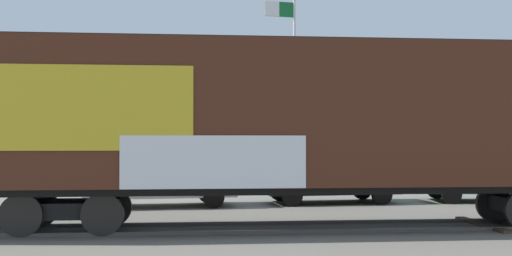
{
  "coord_description": "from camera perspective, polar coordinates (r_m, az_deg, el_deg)",
  "views": [
    {
      "loc": [
        -2.83,
        -13.81,
        2.04
      ],
      "look_at": [
        -0.86,
        0.6,
        2.35
      ],
      "focal_mm": 42.3,
      "sensor_mm": 36.0,
      "label": 1
    }
  ],
  "objects": [
    {
      "name": "parked_car_green",
      "position": [
        21.88,
        21.04,
        -4.24
      ],
      "size": [
        4.72,
        2.57,
        1.75
      ],
      "color": "#1E5933",
      "rests_on": "ground_plane"
    },
    {
      "name": "freight_car",
      "position": [
        14.19,
        5.47,
        0.89
      ],
      "size": [
        18.02,
        3.66,
        4.47
      ],
      "color": "#472316",
      "rests_on": "ground_plane"
    },
    {
      "name": "ground_plane",
      "position": [
        14.24,
        3.83,
        -9.47
      ],
      "size": [
        260.0,
        260.0,
        0.0
      ],
      "primitive_type": "plane",
      "color": "slate"
    },
    {
      "name": "parked_car_white",
      "position": [
        19.12,
        -9.19,
        -4.67
      ],
      "size": [
        4.68,
        2.14,
        1.75
      ],
      "color": "silver",
      "rests_on": "ground_plane"
    },
    {
      "name": "parked_car_black",
      "position": [
        20.12,
        6.7,
        -4.68
      ],
      "size": [
        4.44,
        2.18,
        1.66
      ],
      "color": "black",
      "rests_on": "ground_plane"
    },
    {
      "name": "hillside",
      "position": [
        85.38,
        -5.85,
        0.53
      ],
      "size": [
        154.39,
        38.51,
        13.21
      ],
      "color": "slate",
      "rests_on": "ground_plane"
    },
    {
      "name": "flagpole",
      "position": [
        28.45,
        3.19,
        5.81
      ],
      "size": [
        1.52,
        0.3,
        8.84
      ],
      "color": "silver",
      "rests_on": "ground_plane"
    },
    {
      "name": "track",
      "position": [
        14.33,
        5.59,
        -9.25
      ],
      "size": [
        60.01,
        4.43,
        0.08
      ],
      "color": "#4C4742",
      "rests_on": "ground_plane"
    }
  ]
}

